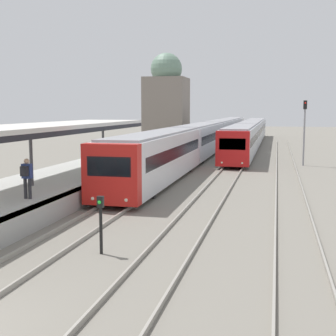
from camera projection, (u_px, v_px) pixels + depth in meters
platform_canopy at (31, 128)px, 22.18m from camera, size 4.00×23.88×2.90m
person_on_platform at (27, 175)px, 19.09m from camera, size 0.40×0.40×1.66m
train_near at (211, 134)px, 52.44m from camera, size 2.64×65.91×3.14m
train_far at (250, 133)px, 57.49m from camera, size 2.53×47.15×3.05m
signal_post_near at (101, 218)px, 14.61m from camera, size 0.20×0.21×1.85m
signal_mast_far at (304, 125)px, 37.47m from camera, size 0.28×0.29×5.24m
distant_domed_building at (166, 103)px, 58.24m from camera, size 5.05×5.05×11.45m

